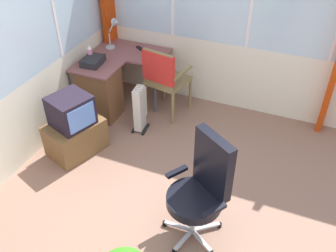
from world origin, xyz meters
TOP-DOWN VIEW (x-y plane):
  - ground at (0.00, 0.00)m, footprint 5.41×5.03m
  - east_window_panel at (2.24, -0.00)m, footprint 0.07×4.03m
  - curtain_corner at (2.11, 1.91)m, footprint 0.25×0.10m
  - desk at (1.36, 1.69)m, footprint 1.10×1.00m
  - desk_lamp at (1.95, 1.75)m, footprint 0.23×0.20m
  - tv_remote at (1.99, 1.40)m, footprint 0.12×0.15m
  - spray_bottle at (1.45, 1.85)m, footprint 0.06×0.06m
  - paper_tray at (1.37, 1.77)m, footprint 0.32×0.25m
  - wooden_armchair at (1.63, 0.91)m, footprint 0.57×0.56m
  - office_chair at (-0.01, -0.17)m, footprint 0.60×0.61m
  - tv_on_stand at (0.54, 1.57)m, footprint 0.75×0.63m
  - space_heater at (1.23, 1.05)m, footprint 0.27×0.19m

SIDE VIEW (x-z plane):
  - ground at x=0.00m, z-range -0.06..0.00m
  - space_heater at x=1.23m, z-range 0.01..0.63m
  - tv_on_stand at x=0.54m, z-range -0.04..0.72m
  - desk at x=1.36m, z-range 0.03..0.76m
  - office_chair at x=-0.01m, z-range 0.06..1.16m
  - wooden_armchair at x=1.63m, z-range 0.13..1.11m
  - tv_remote at x=1.99m, z-range 0.73..0.75m
  - paper_tray at x=1.37m, z-range 0.73..0.82m
  - spray_bottle at x=1.45m, z-range 0.73..0.94m
  - desk_lamp at x=1.95m, z-range 0.79..1.19m
  - curtain_corner at x=2.11m, z-range 0.00..2.47m
  - east_window_panel at x=2.24m, z-range 0.00..2.57m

